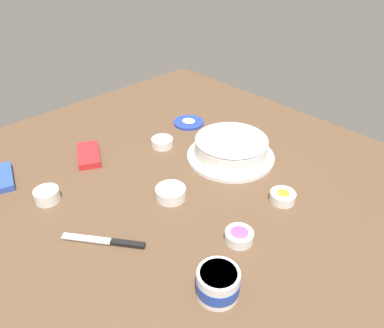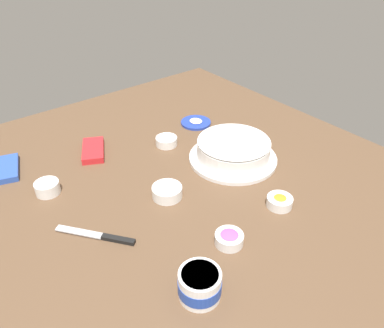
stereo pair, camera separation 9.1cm
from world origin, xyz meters
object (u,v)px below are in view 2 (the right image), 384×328
Objects in this scene: sprinkle_bowl_yellow at (47,187)px; sprinkle_bowl_green at (166,141)px; frosted_cake at (233,150)px; sprinkle_bowl_orange at (280,201)px; frosting_tub at (200,284)px; sprinkle_bowl_pink at (167,191)px; frosting_tub_lid at (196,122)px; sprinkle_bowl_rainbow at (229,238)px; candy_box_upper at (93,150)px; candy_box_lower at (7,169)px; spreading_knife at (102,236)px.

sprinkle_bowl_green is at bearing -89.29° from sprinkle_bowl_yellow.
sprinkle_bowl_orange is (-0.27, 0.07, -0.03)m from frosted_cake.
frosting_tub is at bearing 128.73° from frosted_cake.
sprinkle_bowl_orange is (-0.51, -0.53, -0.00)m from sprinkle_bowl_yellow.
sprinkle_bowl_yellow reaches higher than sprinkle_bowl_orange.
sprinkle_bowl_pink is (0.35, -0.15, -0.02)m from frosting_tub.
frosting_tub_lid is 0.67m from sprinkle_bowl_yellow.
sprinkle_bowl_rainbow and sprinkle_bowl_pink have the same top height.
sprinkle_bowl_yellow reaches higher than frosting_tub_lid.
candy_box_upper is (0.65, 0.08, -0.01)m from sprinkle_bowl_rainbow.
frosted_cake reaches higher than frosting_tub_lid.
candy_box_lower is at bearing 56.56° from frosted_cake.
sprinkle_bowl_green is 1.07× the size of sprinkle_bowl_yellow.
sprinkle_bowl_green is 0.57m from candy_box_lower.
frosted_cake is 3.85× the size of sprinkle_bowl_green.
candy_box_lower is at bearing 79.41° from frosting_tub_lid.
sprinkle_bowl_rainbow reaches higher than candy_box_upper.
candy_box_upper is at bearing 82.46° from frosting_tub_lid.
sprinkle_bowl_rainbow reaches higher than sprinkle_bowl_orange.
frosting_tub_lid is (0.67, -0.53, -0.03)m from frosting_tub.
sprinkle_bowl_rainbow is 0.50× the size of candy_box_lower.
frosting_tub_lid is 0.50m from sprinkle_bowl_pink.
sprinkle_bowl_yellow is 0.22m from candy_box_lower.
sprinkle_bowl_green is (0.30, -0.43, 0.01)m from spreading_knife.
sprinkle_bowl_pink is at bearing -23.95° from frosting_tub.
sprinkle_bowl_pink is 1.16× the size of sprinkle_bowl_green.
frosted_cake reaches higher than sprinkle_bowl_yellow.
spreading_knife is (0.31, 0.09, -0.03)m from frosting_tub.
frosting_tub reaches higher than sprinkle_bowl_orange.
sprinkle_bowl_pink is at bearing -131.47° from sprinkle_bowl_yellow.
candy_box_lower is 0.30m from candy_box_upper.
sprinkle_bowl_rainbow is (0.08, -0.17, -0.02)m from frosting_tub.
frosting_tub is 0.62m from sprinkle_bowl_yellow.
frosted_cake reaches higher than frosting_tub.
sprinkle_bowl_pink is 0.58m from candy_box_lower.
frosting_tub is 0.70m from sprinkle_bowl_green.
spreading_knife is at bearing -150.38° from candy_box_lower.
frosting_tub_lid is 0.45m from candy_box_upper.
spreading_knife is at bearing 16.57° from frosting_tub.
sprinkle_bowl_rainbow is (-0.23, -0.26, 0.01)m from spreading_knife.
sprinkle_bowl_green is 1.04× the size of sprinkle_bowl_orange.
frosted_cake is 2.02× the size of candy_box_lower.
frosting_tub is at bearing 141.50° from frosting_tub_lid.
spreading_knife is 0.29m from sprinkle_bowl_yellow.
sprinkle_bowl_yellow is at bearing 7.91° from spreading_knife.
frosting_tub reaches higher than candy_box_lower.
spreading_knife is at bearing -176.15° from candy_box_upper.
sprinkle_bowl_rainbow is at bearing -65.04° from frosting_tub.
frosting_tub reaches higher than sprinkle_bowl_yellow.
frosted_cake reaches higher than sprinkle_bowl_orange.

